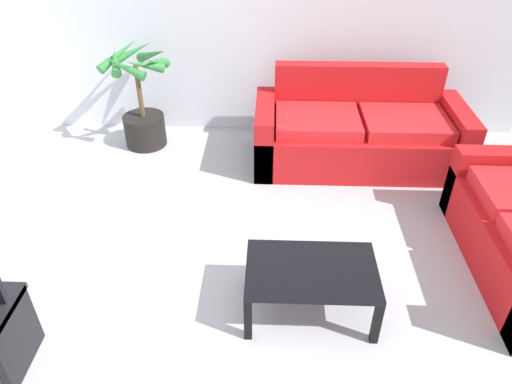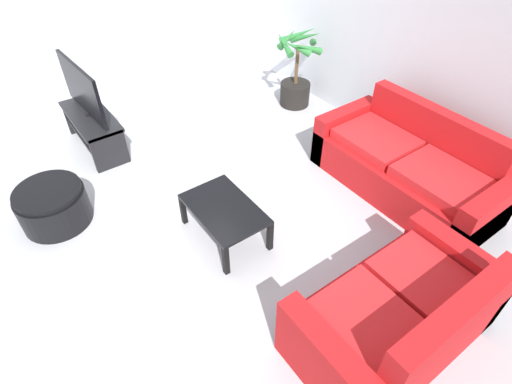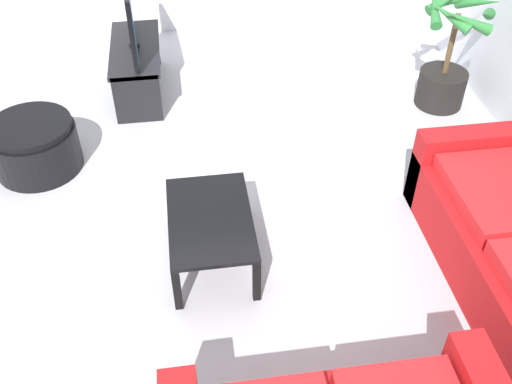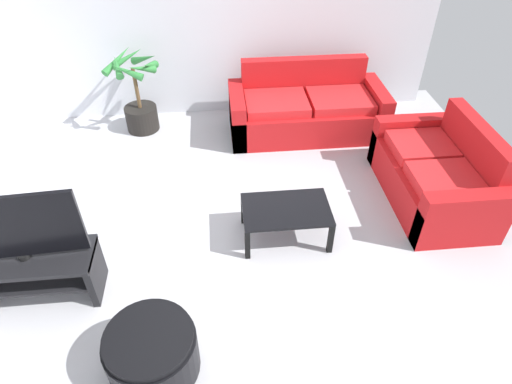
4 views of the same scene
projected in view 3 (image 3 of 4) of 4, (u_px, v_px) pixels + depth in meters
The scene contains 6 objects.
ground_plane at pixel (170, 206), 4.49m from camera, with size 6.60×6.60×0.00m, color #B2B2B7.
tv_stand at pixel (137, 62), 5.54m from camera, with size 1.10×0.45×0.47m.
tv at pixel (130, 11), 5.21m from camera, with size 1.09×0.11×0.65m.
coffee_table at pixel (210, 223), 3.89m from camera, with size 0.85×0.55×0.38m.
potted_palm at pixel (447, 63), 5.30m from camera, with size 0.74×0.71×1.08m.
ottoman at pixel (35, 146), 4.72m from camera, with size 0.69×0.69×0.42m.
Camera 3 is at (3.37, 0.17, 3.04)m, focal length 41.46 mm.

